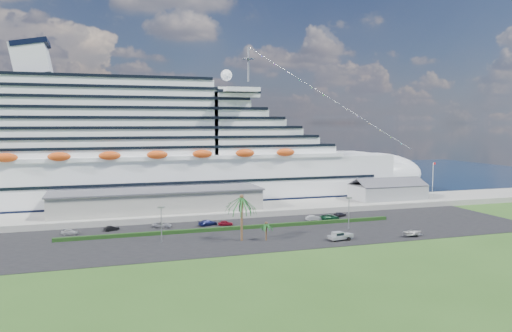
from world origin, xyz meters
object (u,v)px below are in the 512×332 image
object	(u,v)px
parked_car_3	(208,223)
boat_trailer	(413,232)
pickup_truck	(340,236)
cruise_ship	(159,155)

from	to	relation	value
parked_car_3	boat_trailer	xyz separation A→B (m)	(44.36, -28.04, 0.28)
pickup_truck	boat_trailer	bearing A→B (deg)	-5.80
cruise_ship	parked_car_3	bearing A→B (deg)	-79.26
pickup_truck	parked_car_3	bearing A→B (deg)	134.60
parked_car_3	cruise_ship	bearing A→B (deg)	-6.92
cruise_ship	pickup_truck	bearing A→B (deg)	-63.37
parked_car_3	pickup_truck	distance (m)	36.72
parked_car_3	boat_trailer	size ratio (longest dim) A/B	0.96
cruise_ship	parked_car_3	world-z (taller)	cruise_ship
cruise_ship	parked_car_3	size ratio (longest dim) A/B	36.00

